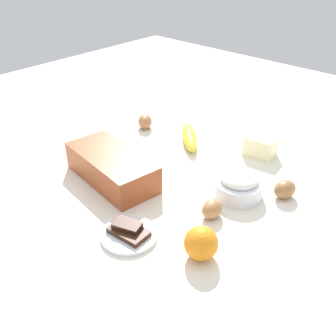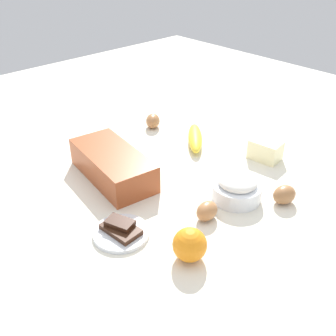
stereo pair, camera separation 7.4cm
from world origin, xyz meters
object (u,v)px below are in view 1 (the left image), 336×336
Objects in this scene: loaf_pan at (112,167)px; flour_bowl at (239,185)px; egg_loose at (285,189)px; chocolate_plate at (129,233)px; orange_fruit at (201,243)px; egg_beside_bowl at (145,122)px; banana at (189,137)px; egg_near_butter at (212,209)px; butter_block at (260,146)px.

flour_bowl is (-0.30, -0.17, -0.01)m from loaf_pan.
loaf_pan is 0.46m from egg_loose.
flour_bowl reaches higher than chocolate_plate.
flour_bowl is 2.03× the size of egg_loose.
egg_beside_bowl is at bearing -34.36° from orange_fruit.
egg_beside_bowl is (0.18, 0.02, 0.00)m from banana.
egg_loose is (-0.09, -0.19, 0.00)m from egg_near_butter.
egg_loose is at bearing -94.72° from orange_fruit.
egg_loose is at bearing -141.57° from flour_bowl.
orange_fruit is 0.82× the size of butter_block.
chocolate_plate is at bearing 73.26° from flour_bowl.
egg_loose is (-0.38, 0.07, 0.00)m from banana.
egg_near_butter reaches higher than chocolate_plate.
orange_fruit is at bearing -159.05° from chocolate_plate.
banana is at bearing -173.84° from egg_beside_bowl.
butter_block is at bearing -111.92° from loaf_pan.
loaf_pan is 1.56× the size of banana.
egg_loose is at bearing 169.71° from banana.
orange_fruit is 0.65m from egg_beside_bowl.
butter_block is (-0.21, -0.08, 0.01)m from banana.
egg_near_butter is 0.21m from chocolate_plate.
egg_near_butter is (-0.07, 0.34, -0.01)m from butter_block.
loaf_pan reaches higher than chocolate_plate.
loaf_pan reaches higher than banana.
loaf_pan is 4.02× the size of orange_fruit.
chocolate_plate is at bearing 155.74° from loaf_pan.
egg_near_butter is 0.92× the size of egg_beside_bowl.
orange_fruit is 0.32m from egg_loose.
butter_block is at bearing -158.74° from banana.
egg_loose is at bearing 137.40° from butter_block.
loaf_pan is at bearing -10.98° from orange_fruit.
orange_fruit is 0.57× the size of chocolate_plate.
banana is 2.11× the size of butter_block.
flour_bowl is 2.09× the size of egg_near_butter.
egg_beside_bowl is (0.40, 0.10, -0.01)m from butter_block.
butter_block is at bearing -77.87° from egg_near_butter.
loaf_pan reaches higher than orange_fruit.
loaf_pan is at bearing 86.90° from banana.
butter_block is 0.41m from egg_beside_bowl.
egg_beside_bowl is 0.57m from chocolate_plate.
chocolate_plate is (-0.38, 0.43, -0.01)m from egg_beside_bowl.
butter_block is at bearing -73.58° from orange_fruit.
egg_beside_bowl is at bearing -4.94° from egg_loose.
flour_bowl is 1.74× the size of orange_fruit.
banana is 0.38m from egg_loose.
egg_loose is (-0.56, 0.05, 0.00)m from egg_beside_bowl.
butter_block is at bearing -165.52° from egg_beside_bowl.
loaf_pan reaches higher than flour_bowl.
egg_loose is 0.42m from chocolate_plate.
banana is at bearing -10.29° from egg_loose.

